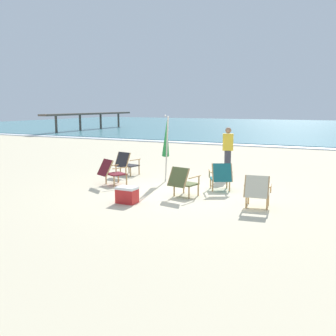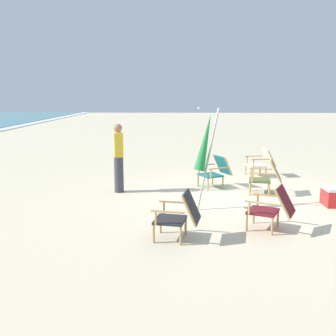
{
  "view_description": "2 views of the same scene",
  "coord_description": "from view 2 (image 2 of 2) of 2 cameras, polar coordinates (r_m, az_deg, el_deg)",
  "views": [
    {
      "loc": [
        4.39,
        -9.67,
        2.36
      ],
      "look_at": [
        -0.68,
        0.64,
        0.51
      ],
      "focal_mm": 42.0,
      "sensor_mm": 36.0,
      "label": 1
    },
    {
      "loc": [
        -8.67,
        1.5,
        2.32
      ],
      "look_at": [
        -0.52,
        1.7,
        0.77
      ],
      "focal_mm": 42.0,
      "sensor_mm": 36.0,
      "label": 2
    }
  ],
  "objects": [
    {
      "name": "beach_chair_far_center",
      "position": [
        9.45,
        14.18,
        -1.15
      ],
      "size": [
        0.71,
        0.83,
        0.79
      ],
      "color": "#515B33",
      "rests_on": "ground"
    },
    {
      "name": "beach_chair_back_right",
      "position": [
        9.91,
        6.99,
        -0.36
      ],
      "size": [
        0.85,
        0.92,
        0.79
      ],
      "color": "#196066",
      "rests_on": "ground"
    },
    {
      "name": "beach_chair_front_right",
      "position": [
        11.43,
        13.43,
        0.91
      ],
      "size": [
        0.67,
        0.82,
        0.79
      ],
      "color": "beige",
      "rests_on": "ground"
    },
    {
      "name": "cooler_box",
      "position": [
        8.94,
        22.74,
        -3.81
      ],
      "size": [
        0.49,
        0.35,
        0.4
      ],
      "color": "red",
      "rests_on": "ground"
    },
    {
      "name": "ground_plane",
      "position": [
        9.1,
        10.86,
        -4.22
      ],
      "size": [
        80.0,
        80.0,
        0.0
      ],
      "primitive_type": "plane",
      "color": "beige"
    },
    {
      "name": "beach_chair_mid_center",
      "position": [
        6.32,
        1.72,
        -6.7
      ],
      "size": [
        0.7,
        0.81,
        0.8
      ],
      "color": "#28282D",
      "rests_on": "ground"
    },
    {
      "name": "umbrella_furled_green",
      "position": [
        7.86,
        5.42,
        3.63
      ],
      "size": [
        0.47,
        0.57,
        2.07
      ],
      "color": "#B7B2A8",
      "rests_on": "ground"
    },
    {
      "name": "person_near_chairs",
      "position": [
        9.34,
        -7.19,
        1.53
      ],
      "size": [
        0.38,
        0.27,
        1.63
      ],
      "color": "#383842",
      "rests_on": "ground"
    },
    {
      "name": "beach_chair_back_left",
      "position": [
        6.96,
        14.99,
        -5.45
      ],
      "size": [
        0.84,
        0.93,
        0.78
      ],
      "color": "maroon",
      "rests_on": "ground"
    }
  ]
}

